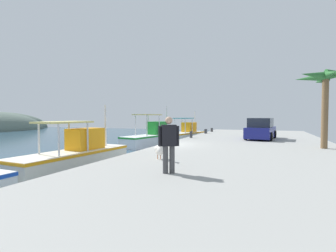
{
  "coord_description": "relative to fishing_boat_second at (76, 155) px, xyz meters",
  "views": [
    {
      "loc": [
        -14.25,
        -5.86,
        2.51
      ],
      "look_at": [
        3.79,
        1.11,
        1.75
      ],
      "focal_mm": 26.83,
      "sensor_mm": 36.0,
      "label": 1
    }
  ],
  "objects": [
    {
      "name": "mooring_bollard_second",
      "position": [
        9.6,
        -2.93,
        0.41
      ],
      "size": [
        0.21,
        0.21,
        0.52
      ],
      "primitive_type": "cylinder",
      "color": "#333338",
      "rests_on": "quay_pier"
    },
    {
      "name": "fishing_boat_third",
      "position": [
        10.15,
        0.67,
        0.04
      ],
      "size": [
        6.71,
        2.89,
        3.42
      ],
      "color": "white",
      "rests_on": "ground"
    },
    {
      "name": "palm_tree",
      "position": [
        5.78,
        -11.26,
        3.6
      ],
      "size": [
        2.89,
        3.02,
        4.16
      ],
      "color": "brown",
      "rests_on": "quay_pier"
    },
    {
      "name": "fisherman_standing",
      "position": [
        -2.48,
        -5.68,
        1.08
      ],
      "size": [
        0.43,
        0.56,
        1.69
      ],
      "color": "#3F3F42",
      "rests_on": "quay_pier"
    },
    {
      "name": "pelican",
      "position": [
        -0.35,
        -4.46,
        0.55
      ],
      "size": [
        0.9,
        0.72,
        0.82
      ],
      "color": "tan",
      "rests_on": "quay_pier"
    },
    {
      "name": "mooring_bollard_third",
      "position": [
        14.87,
        -2.93,
        0.36
      ],
      "size": [
        0.28,
        0.28,
        0.43
      ],
      "primitive_type": "cylinder",
      "color": "#333338",
      "rests_on": "quay_pier"
    },
    {
      "name": "fishing_boat_fourth",
      "position": [
        16.47,
        -0.46,
        -0.04
      ],
      "size": [
        5.99,
        2.96,
        3.06
      ],
      "color": "white",
      "rests_on": "ground"
    },
    {
      "name": "fishing_boat_second",
      "position": [
        0.0,
        0.0,
        0.0
      ],
      "size": [
        6.28,
        2.15,
        3.13
      ],
      "color": "silver",
      "rests_on": "ground"
    },
    {
      "name": "mooring_bollard_fourth",
      "position": [
        17.9,
        -2.93,
        0.35
      ],
      "size": [
        0.24,
        0.24,
        0.4
      ],
      "primitive_type": "cylinder",
      "color": "#333338",
      "rests_on": "quay_pier"
    },
    {
      "name": "quay_pier",
      "position": [
        4.81,
        -7.48,
        -0.25
      ],
      "size": [
        36.0,
        10.0,
        0.8
      ],
      "primitive_type": "cube",
      "color": "#9E9E99",
      "rests_on": "ground"
    },
    {
      "name": "parked_car",
      "position": [
        10.46,
        -8.07,
        0.86
      ],
      "size": [
        4.29,
        2.28,
        1.57
      ],
      "color": "black",
      "rests_on": "quay_pier"
    }
  ]
}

